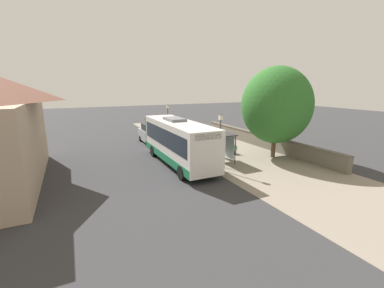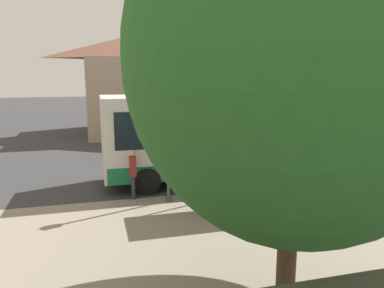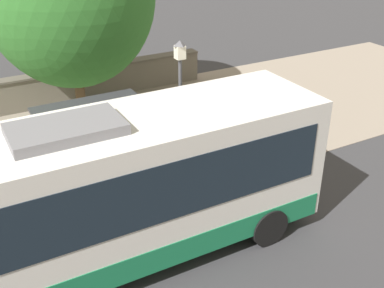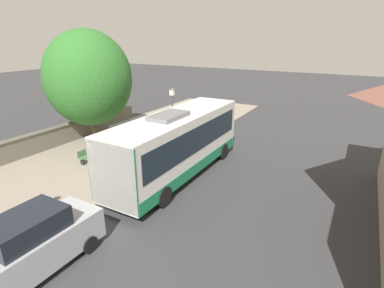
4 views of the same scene
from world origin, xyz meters
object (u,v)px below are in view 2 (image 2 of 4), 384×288
object	(u,v)px
street_lamp_far	(168,127)
shade_tree	(297,57)
pedestrian	(133,170)
bus	(227,133)
bus_shelter	(243,148)
bench	(333,216)

from	to	relation	value
street_lamp_far	shade_tree	distance (m)	6.67
pedestrian	bus	bearing A→B (deg)	-68.51
street_lamp_far	bus	bearing A→B (deg)	-53.30
bus	shade_tree	xyz separation A→B (m)	(-8.44, 1.87, 2.74)
street_lamp_far	shade_tree	size ratio (longest dim) A/B	0.55
street_lamp_far	shade_tree	world-z (taller)	shade_tree
pedestrian	street_lamp_far	xyz separation A→B (m)	(-0.58, -1.15, 1.55)
bus	street_lamp_far	distance (m)	3.72
bus_shelter	bench	world-z (taller)	bus_shelter
bus	bench	distance (m)	6.12
pedestrian	bench	world-z (taller)	pedestrian
shade_tree	bench	bearing A→B (deg)	-48.10
pedestrian	bench	bearing A→B (deg)	-129.93
bench	bus_shelter	bearing A→B (deg)	38.03
pedestrian	bench	size ratio (longest dim) A/B	1.08
bench	street_lamp_far	size ratio (longest dim) A/B	0.37
bus	bus_shelter	bearing A→B (deg)	167.64
shade_tree	bus	bearing A→B (deg)	-12.52
pedestrian	shade_tree	xyz separation A→B (m)	(-6.83, -2.21, 3.62)
pedestrian	bus_shelter	bearing A→B (deg)	-120.87
bus_shelter	bus	bearing A→B (deg)	-12.36
bench	bus	bearing A→B (deg)	9.70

